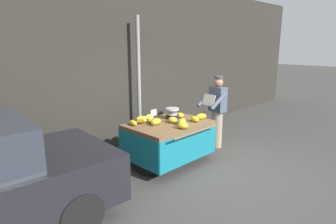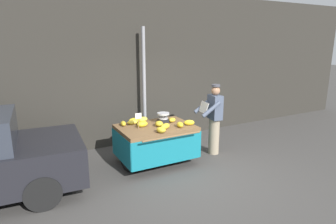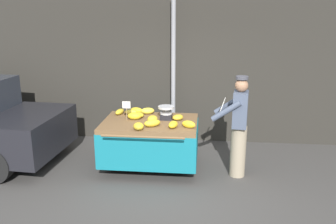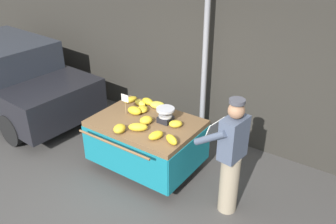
{
  "view_description": "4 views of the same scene",
  "coord_description": "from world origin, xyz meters",
  "px_view_note": "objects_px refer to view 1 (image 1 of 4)",
  "views": [
    {
      "loc": [
        -4.37,
        -2.87,
        2.45
      ],
      "look_at": [
        -0.28,
        1.17,
        1.06
      ],
      "focal_mm": 30.53,
      "sensor_mm": 36.0,
      "label": 1
    },
    {
      "loc": [
        -3.05,
        -4.49,
        2.7
      ],
      "look_at": [
        -0.11,
        1.0,
        1.17
      ],
      "focal_mm": 30.88,
      "sensor_mm": 36.0,
      "label": 2
    },
    {
      "loc": [
        0.52,
        -4.89,
        2.72
      ],
      "look_at": [
        -0.1,
        1.1,
        1.03
      ],
      "focal_mm": 38.79,
      "sensor_mm": 36.0,
      "label": 3
    },
    {
      "loc": [
        2.6,
        -2.73,
        3.56
      ],
      "look_at": [
        -0.0,
        1.05,
        1.15
      ],
      "focal_mm": 38.09,
      "sensor_mm": 36.0,
      "label": 4
    }
  ],
  "objects_px": {
    "price_sign": "(154,114)",
    "banana_bunch_8": "(156,122)",
    "banana_bunch_2": "(180,115)",
    "banana_bunch_10": "(201,116)",
    "weighing_scale": "(172,114)",
    "street_pole": "(139,83)",
    "banana_bunch_5": "(133,123)",
    "banana_bunch_11": "(182,122)",
    "banana_bunch_3": "(183,126)",
    "banana_cart": "(169,133)",
    "banana_bunch_0": "(153,121)",
    "banana_bunch_9": "(141,121)",
    "banana_bunch_1": "(195,119)",
    "banana_bunch_6": "(150,117)",
    "banana_bunch_7": "(141,119)",
    "banana_bunch_4": "(173,120)",
    "vendor_person": "(217,112)"
  },
  "relations": [
    {
      "from": "banana_bunch_4",
      "to": "banana_bunch_10",
      "type": "bearing_deg",
      "value": -20.77
    },
    {
      "from": "weighing_scale",
      "to": "banana_bunch_0",
      "type": "bearing_deg",
      "value": 172.38
    },
    {
      "from": "banana_bunch_9",
      "to": "banana_bunch_11",
      "type": "xyz_separation_m",
      "value": [
        0.49,
        -0.66,
        0.01
      ]
    },
    {
      "from": "banana_bunch_2",
      "to": "banana_bunch_3",
      "type": "xyz_separation_m",
      "value": [
        -0.58,
        -0.6,
        0.01
      ]
    },
    {
      "from": "banana_bunch_10",
      "to": "banana_bunch_11",
      "type": "relative_size",
      "value": 0.83
    },
    {
      "from": "banana_bunch_1",
      "to": "banana_bunch_6",
      "type": "bearing_deg",
      "value": 124.83
    },
    {
      "from": "street_pole",
      "to": "banana_bunch_8",
      "type": "height_order",
      "value": "street_pole"
    },
    {
      "from": "banana_bunch_3",
      "to": "banana_bunch_6",
      "type": "relative_size",
      "value": 0.86
    },
    {
      "from": "banana_bunch_5",
      "to": "banana_bunch_8",
      "type": "bearing_deg",
      "value": -41.49
    },
    {
      "from": "banana_cart",
      "to": "banana_bunch_8",
      "type": "bearing_deg",
      "value": 164.84
    },
    {
      "from": "banana_cart",
      "to": "vendor_person",
      "type": "bearing_deg",
      "value": -4.85
    },
    {
      "from": "banana_bunch_1",
      "to": "banana_bunch_11",
      "type": "height_order",
      "value": "banana_bunch_11"
    },
    {
      "from": "weighing_scale",
      "to": "banana_bunch_9",
      "type": "distance_m",
      "value": 0.71
    },
    {
      "from": "banana_bunch_3",
      "to": "banana_bunch_6",
      "type": "height_order",
      "value": "banana_bunch_3"
    },
    {
      "from": "price_sign",
      "to": "banana_bunch_5",
      "type": "relative_size",
      "value": 1.31
    },
    {
      "from": "price_sign",
      "to": "banana_bunch_4",
      "type": "relative_size",
      "value": 1.65
    },
    {
      "from": "weighing_scale",
      "to": "banana_bunch_8",
      "type": "bearing_deg",
      "value": -172.55
    },
    {
      "from": "weighing_scale",
      "to": "price_sign",
      "type": "height_order",
      "value": "price_sign"
    },
    {
      "from": "price_sign",
      "to": "banana_bunch_8",
      "type": "relative_size",
      "value": 1.38
    },
    {
      "from": "banana_bunch_11",
      "to": "vendor_person",
      "type": "distance_m",
      "value": 1.42
    },
    {
      "from": "banana_bunch_3",
      "to": "banana_bunch_11",
      "type": "height_order",
      "value": "banana_bunch_3"
    },
    {
      "from": "banana_bunch_3",
      "to": "banana_cart",
      "type": "bearing_deg",
      "value": 77.18
    },
    {
      "from": "vendor_person",
      "to": "banana_bunch_10",
      "type": "bearing_deg",
      "value": -168.01
    },
    {
      "from": "banana_bunch_8",
      "to": "price_sign",
      "type": "bearing_deg",
      "value": -148.18
    },
    {
      "from": "banana_bunch_7",
      "to": "banana_bunch_10",
      "type": "relative_size",
      "value": 1.0
    },
    {
      "from": "price_sign",
      "to": "banana_bunch_3",
      "type": "distance_m",
      "value": 0.6
    },
    {
      "from": "banana_bunch_10",
      "to": "vendor_person",
      "type": "height_order",
      "value": "vendor_person"
    },
    {
      "from": "street_pole",
      "to": "banana_bunch_5",
      "type": "bearing_deg",
      "value": -135.54
    },
    {
      "from": "banana_bunch_4",
      "to": "banana_bunch_11",
      "type": "xyz_separation_m",
      "value": [
        0.03,
        -0.23,
        -0.0
      ]
    },
    {
      "from": "banana_bunch_5",
      "to": "banana_bunch_11",
      "type": "height_order",
      "value": "banana_bunch_11"
    },
    {
      "from": "banana_bunch_2",
      "to": "banana_bunch_5",
      "type": "xyz_separation_m",
      "value": [
        -1.09,
        0.26,
        -0.0
      ]
    },
    {
      "from": "street_pole",
      "to": "banana_bunch_0",
      "type": "relative_size",
      "value": 13.52
    },
    {
      "from": "street_pole",
      "to": "banana_bunch_9",
      "type": "relative_size",
      "value": 13.08
    },
    {
      "from": "banana_bunch_3",
      "to": "banana_bunch_7",
      "type": "relative_size",
      "value": 0.9
    },
    {
      "from": "banana_bunch_7",
      "to": "banana_bunch_3",
      "type": "bearing_deg",
      "value": -77.43
    },
    {
      "from": "banana_bunch_4",
      "to": "banana_bunch_9",
      "type": "xyz_separation_m",
      "value": [
        -0.46,
        0.43,
        -0.01
      ]
    },
    {
      "from": "banana_bunch_2",
      "to": "banana_bunch_10",
      "type": "xyz_separation_m",
      "value": [
        0.21,
        -0.41,
        0.01
      ]
    },
    {
      "from": "price_sign",
      "to": "vendor_person",
      "type": "relative_size",
      "value": 0.2
    },
    {
      "from": "banana_cart",
      "to": "banana_bunch_5",
      "type": "relative_size",
      "value": 6.36
    },
    {
      "from": "banana_bunch_2",
      "to": "price_sign",
      "type": "bearing_deg",
      "value": -172.71
    },
    {
      "from": "banana_bunch_1",
      "to": "banana_bunch_10",
      "type": "distance_m",
      "value": 0.25
    },
    {
      "from": "banana_bunch_11",
      "to": "banana_bunch_2",
      "type": "bearing_deg",
      "value": 46.27
    },
    {
      "from": "banana_cart",
      "to": "banana_bunch_3",
      "type": "relative_size",
      "value": 7.71
    },
    {
      "from": "banana_bunch_2",
      "to": "banana_bunch_3",
      "type": "distance_m",
      "value": 0.84
    },
    {
      "from": "price_sign",
      "to": "banana_bunch_9",
      "type": "relative_size",
      "value": 1.46
    },
    {
      "from": "weighing_scale",
      "to": "banana_bunch_7",
      "type": "relative_size",
      "value": 1.18
    },
    {
      "from": "price_sign",
      "to": "banana_bunch_5",
      "type": "distance_m",
      "value": 0.47
    },
    {
      "from": "banana_cart",
      "to": "banana_bunch_7",
      "type": "height_order",
      "value": "banana_bunch_7"
    },
    {
      "from": "banana_bunch_3",
      "to": "street_pole",
      "type": "bearing_deg",
      "value": 77.12
    },
    {
      "from": "banana_bunch_0",
      "to": "banana_bunch_5",
      "type": "bearing_deg",
      "value": 157.74
    }
  ]
}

